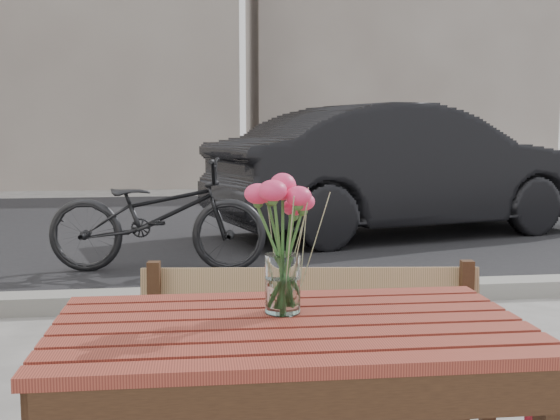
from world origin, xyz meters
name	(u,v)px	position (x,y,z in m)	size (l,w,h in m)	color
street	(204,251)	(0.00, 5.06, 0.03)	(30.00, 8.12, 0.12)	black
backdrop_buildings	(195,21)	(0.17, 14.40, 3.60)	(15.50, 4.00, 8.00)	gray
main_table	(290,368)	(0.05, -0.05, 0.61)	(1.21, 0.72, 0.74)	maroon
main_bench	(312,344)	(0.23, 0.61, 0.46)	(1.27, 0.52, 0.77)	olive
main_vase	(283,227)	(0.04, 0.04, 0.97)	(0.20, 0.20, 0.37)	white
parked_car	(405,170)	(2.36, 6.04, 0.74)	(1.57, 4.51, 1.49)	black
bicycle	(157,215)	(-0.42, 4.26, 0.49)	(0.65, 1.85, 0.97)	black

